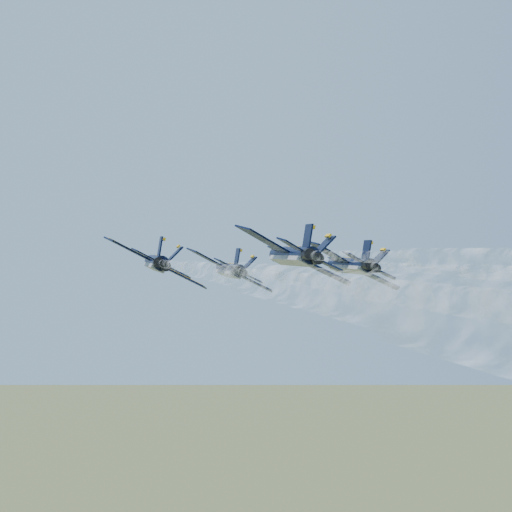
{
  "coord_description": "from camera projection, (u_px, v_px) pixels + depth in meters",
  "views": [
    {
      "loc": [
        -2.78,
        -89.86,
        94.85
      ],
      "look_at": [
        2.95,
        0.39,
        101.14
      ],
      "focal_mm": 55.0,
      "sensor_mm": 36.0,
      "label": 1
    }
  ],
  "objects": [
    {
      "name": "jet_lead",
      "position": [
        229.0,
        270.0,
        102.06
      ],
      "size": [
        11.38,
        16.37,
        5.63
      ],
      "rotation": [
        0.0,
        0.46,
        0.17
      ],
      "color": "black"
    },
    {
      "name": "jet_left",
      "position": [
        156.0,
        263.0,
        86.78
      ],
      "size": [
        11.38,
        16.37,
        5.63
      ],
      "rotation": [
        0.0,
        0.46,
        0.17
      ],
      "color": "black"
    },
    {
      "name": "jet_right",
      "position": [
        350.0,
        265.0,
        91.01
      ],
      "size": [
        11.38,
        16.37,
        5.63
      ],
      "rotation": [
        0.0,
        0.46,
        0.17
      ],
      "color": "black"
    },
    {
      "name": "jet_slot",
      "position": [
        292.0,
        255.0,
        75.11
      ],
      "size": [
        11.38,
        16.37,
        5.63
      ],
      "rotation": [
        0.0,
        0.46,
        0.17
      ],
      "color": "black"
    }
  ]
}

